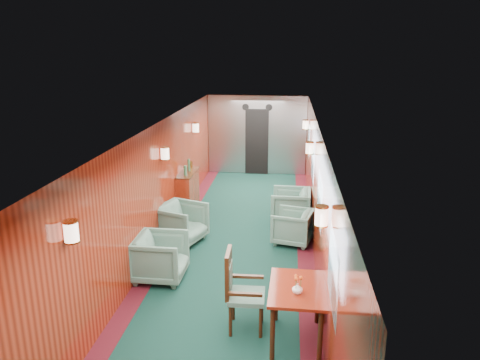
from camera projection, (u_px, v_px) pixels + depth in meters
The scene contains 12 objects.
room at pixel (234, 170), 8.44m from camera, with size 12.00×12.10×2.40m.
bulkhead at pixel (257, 135), 14.22m from camera, with size 2.98×0.17×2.39m.
windows_right at pixel (316, 179), 8.58m from camera, with size 0.02×8.60×0.80m.
wall_sconces at pixel (237, 155), 8.94m from camera, with size 2.97×7.97×0.25m.
dining_table at pixel (297, 296), 6.08m from camera, with size 0.75×1.05×0.78m.
side_chair at pixel (238, 287), 6.36m from camera, with size 0.53×0.56×1.16m.
credenza at pixel (188, 192), 10.89m from camera, with size 0.35×1.12×1.28m.
flower_vase at pixel (297, 288), 5.88m from camera, with size 0.13×0.13×0.14m, color white.
armchair_left_near at pixel (160, 257), 7.82m from camera, with size 0.83×0.85×0.77m, color #1F4840.
armchair_left_far at pixel (181, 223), 9.32m from camera, with size 0.84×0.86×0.78m, color #1F4840.
armchair_right_near at pixel (292, 227), 9.27m from camera, with size 0.72×0.75×0.68m, color #1F4840.
armchair_right_far at pixel (291, 207), 10.30m from camera, with size 0.83×0.85×0.78m, color #1F4840.
Camera 1 is at (0.98, -8.11, 3.77)m, focal length 35.00 mm.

